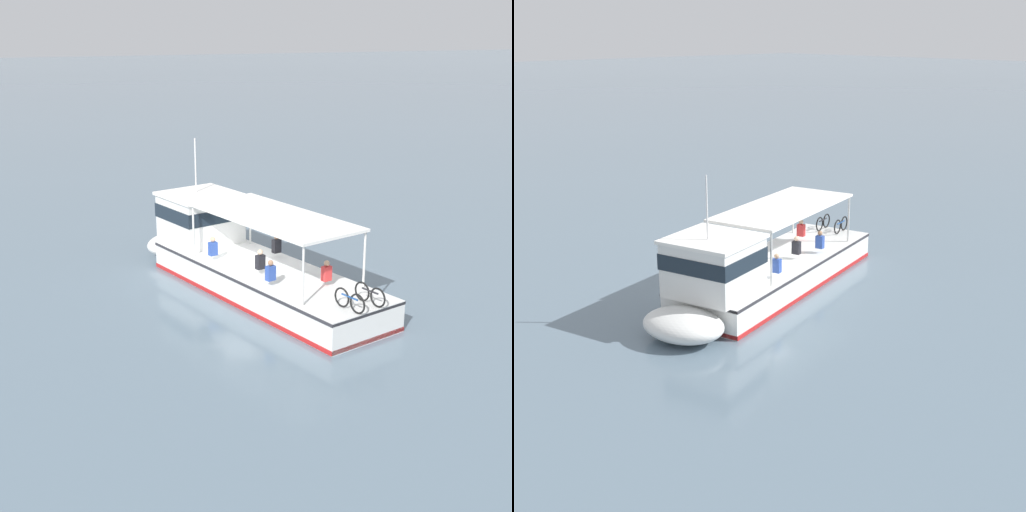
% 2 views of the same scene
% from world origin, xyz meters
% --- Properties ---
extents(ground_plane, '(400.00, 400.00, 0.00)m').
position_xyz_m(ground_plane, '(0.00, 0.00, 0.00)').
color(ground_plane, slate).
extents(ferry_main, '(13.07, 6.40, 5.32)m').
position_xyz_m(ferry_main, '(0.19, 0.29, 1.02)').
color(ferry_main, white).
rests_on(ferry_main, ground).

